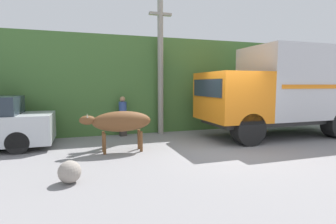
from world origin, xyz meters
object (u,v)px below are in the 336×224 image
Objects in this scene: cargo_truck at (287,88)px; utility_pole at (160,64)px; brown_cow at (120,122)px; roadside_rock at (70,172)px; pedestrian_on_hill at (123,114)px.

cargo_truck is 1.17× the size of utility_pole.
cargo_truck reaches higher than brown_cow.
roadside_rock is at bearing -120.16° from brown_cow.
pedestrian_on_hill reaches higher than roadside_rock.
pedestrian_on_hill is 3.34× the size of roadside_rock.
utility_pole reaches higher than brown_cow.
utility_pole is at bearing 54.40° from roadside_rock.
utility_pole is at bearing 158.12° from pedestrian_on_hill.
utility_pole is 11.65× the size of roadside_rock.
pedestrian_on_hill is (0.42, 2.40, -0.05)m from brown_cow.
pedestrian_on_hill is 2.50m from utility_pole.
utility_pole is (1.97, 2.43, 1.92)m from brown_cow.
utility_pole is at bearing 52.42° from brown_cow.
roadside_rock is (-7.87, -2.70, -1.63)m from cargo_truck.
utility_pole reaches higher than roadside_rock.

